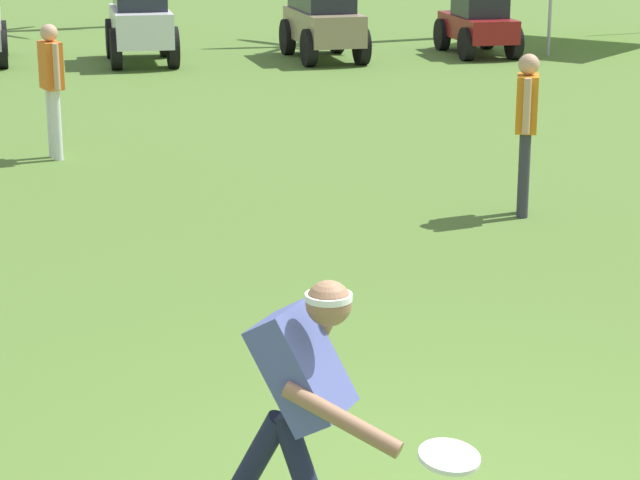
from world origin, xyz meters
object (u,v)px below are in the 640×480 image
(frisbee_in_flight, at_px, (449,457))
(parked_car_slot_c, at_px, (140,21))
(teammate_near_sideline, at_px, (526,119))
(parked_car_slot_e, at_px, (478,24))
(frisbee_thrower, at_px, (300,401))
(teammate_midfield, at_px, (52,78))
(parked_car_slot_d, at_px, (323,19))

(frisbee_in_flight, height_order, parked_car_slot_c, parked_car_slot_c)
(teammate_near_sideline, relative_size, parked_car_slot_e, 0.70)
(frisbee_in_flight, distance_m, teammate_near_sideline, 6.99)
(frisbee_thrower, xyz_separation_m, parked_car_slot_e, (5.84, 17.42, -0.22))
(frisbee_thrower, height_order, frisbee_in_flight, frisbee_thrower)
(frisbee_in_flight, height_order, parked_car_slot_e, parked_car_slot_e)
(teammate_near_sideline, bearing_deg, frisbee_in_flight, -110.64)
(frisbee_in_flight, xyz_separation_m, parked_car_slot_e, (5.29, 18.02, -0.18))
(teammate_midfield, xyz_separation_m, parked_car_slot_e, (7.40, 8.15, -0.38))
(frisbee_in_flight, distance_m, parked_car_slot_e, 18.78)
(teammate_near_sideline, bearing_deg, parked_car_slot_d, 90.69)
(teammate_near_sideline, xyz_separation_m, parked_car_slot_e, (2.82, 11.48, -0.38))
(frisbee_in_flight, distance_m, teammate_midfield, 10.10)
(frisbee_thrower, xyz_separation_m, parked_car_slot_d, (2.88, 17.27, -0.06))
(frisbee_thrower, distance_m, teammate_near_sideline, 6.66)
(parked_car_slot_c, bearing_deg, frisbee_in_flight, -86.94)
(frisbee_thrower, distance_m, frisbee_in_flight, 0.82)
(parked_car_slot_c, relative_size, parked_car_slot_e, 1.07)
(teammate_midfield, bearing_deg, parked_car_slot_c, 81.80)
(teammate_midfield, distance_m, parked_car_slot_d, 9.15)
(parked_car_slot_c, relative_size, parked_car_slot_d, 0.97)
(teammate_midfield, bearing_deg, frisbee_in_flight, -77.93)
(frisbee_thrower, distance_m, parked_car_slot_d, 17.51)
(frisbee_thrower, xyz_separation_m, teammate_midfield, (-1.56, 9.27, 0.15))
(teammate_near_sideline, distance_m, parked_car_slot_c, 11.86)
(teammate_near_sideline, xyz_separation_m, parked_car_slot_d, (-0.14, 11.33, -0.22))
(parked_car_slot_d, bearing_deg, parked_car_slot_e, 2.90)
(frisbee_in_flight, bearing_deg, parked_car_slot_e, 73.65)
(teammate_midfield, bearing_deg, frisbee_thrower, -80.48)
(frisbee_in_flight, height_order, teammate_near_sideline, teammate_near_sideline)
(teammate_midfield, height_order, parked_car_slot_e, teammate_midfield)
(frisbee_in_flight, bearing_deg, teammate_midfield, 102.07)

